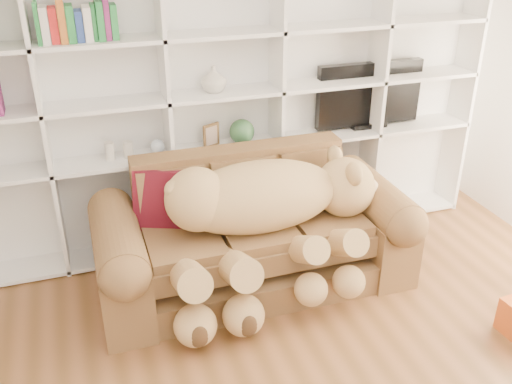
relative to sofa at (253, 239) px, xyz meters
name	(u,v)px	position (x,y,z in m)	size (l,w,h in m)	color
wall_back	(216,80)	(-0.03, 0.84, 0.99)	(5.00, 0.02, 2.70)	white
bookshelf	(190,93)	(-0.27, 0.70, 0.94)	(4.43, 0.35, 2.40)	white
sofa	(253,239)	(0.00, 0.00, 0.00)	(2.29, 0.99, 0.96)	brown
teddy_bear	(265,214)	(0.03, -0.19, 0.31)	(1.71, 0.94, 0.99)	tan
throw_pillow	(165,200)	(-0.60, 0.16, 0.34)	(0.43, 0.14, 0.43)	#570E23
tv	(369,95)	(1.27, 0.70, 0.78)	(0.95, 0.18, 0.56)	black
picture_frame	(211,135)	(-0.13, 0.65, 0.60)	(0.15, 0.03, 0.19)	#51381C
green_vase	(242,132)	(0.12, 0.65, 0.60)	(0.20, 0.20, 0.20)	#2F5C34
figurine_tall	(110,151)	(-0.92, 0.65, 0.57)	(0.07, 0.07, 0.14)	beige
figurine_short	(128,150)	(-0.78, 0.65, 0.57)	(0.07, 0.07, 0.13)	beige
snow_globe	(158,146)	(-0.56, 0.65, 0.56)	(0.11, 0.11, 0.11)	white
shelf_vase	(214,79)	(-0.10, 0.65, 1.05)	(0.19, 0.19, 0.20)	beige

